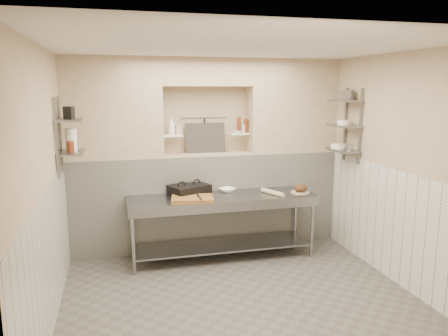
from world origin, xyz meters
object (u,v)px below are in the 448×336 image
object	(u,v)px
panini_press	(189,190)
mixing_bowl	(227,190)
bowl_alcove	(237,132)
rolling_pin	(273,192)
bread_loaf	(300,188)
jug_left	(71,140)
bottle_soap	(172,126)
prep_table	(222,214)
cutting_board	(193,199)

from	to	relation	value
panini_press	mixing_bowl	world-z (taller)	panini_press
bowl_alcove	rolling_pin	bearing A→B (deg)	-62.45
bread_loaf	jug_left	size ratio (longest dim) A/B	0.67
jug_left	bread_loaf	bearing A→B (deg)	-0.68
mixing_bowl	bottle_soap	xyz separation A→B (m)	(-0.74, 0.33, 0.91)
mixing_bowl	rolling_pin	distance (m)	0.66
panini_press	mixing_bowl	distance (m)	0.56
rolling_pin	bottle_soap	world-z (taller)	bottle_soap
prep_table	jug_left	size ratio (longest dim) A/B	9.45
prep_table	rolling_pin	xyz separation A→B (m)	(0.70, -0.09, 0.29)
jug_left	bottle_soap	bearing A→B (deg)	24.54
bottle_soap	mixing_bowl	bearing A→B (deg)	-24.23
cutting_board	bottle_soap	xyz separation A→B (m)	(-0.17, 0.70, 0.91)
prep_table	jug_left	bearing A→B (deg)	-178.83
prep_table	bowl_alcove	size ratio (longest dim) A/B	20.68
bread_loaf	mixing_bowl	bearing A→B (deg)	162.94
prep_table	rolling_pin	bearing A→B (deg)	-7.40
bottle_soap	bread_loaf	bearing A→B (deg)	-20.20
bottle_soap	jug_left	distance (m)	1.46
jug_left	bowl_alcove	bearing A→B (deg)	14.38
mixing_bowl	jug_left	xyz separation A→B (m)	(-2.07, -0.27, 0.82)
bread_loaf	jug_left	distance (m)	3.17
cutting_board	bread_loaf	size ratio (longest dim) A/B	3.02
rolling_pin	bottle_soap	xyz separation A→B (m)	(-1.32, 0.66, 0.91)
bread_loaf	bottle_soap	bearing A→B (deg)	159.80
bottle_soap	prep_table	bearing A→B (deg)	-42.72
prep_table	cutting_board	bearing A→B (deg)	-162.89
panini_press	bottle_soap	world-z (taller)	bottle_soap
jug_left	cutting_board	bearing A→B (deg)	-3.72
bread_loaf	jug_left	xyz separation A→B (m)	(-3.07, 0.04, 0.78)
cutting_board	prep_table	bearing A→B (deg)	17.11
cutting_board	mixing_bowl	size ratio (longest dim) A/B	2.47
bottle_soap	bowl_alcove	size ratio (longest dim) A/B	1.99
bowl_alcove	prep_table	bearing A→B (deg)	-123.75
bread_loaf	cutting_board	bearing A→B (deg)	-177.79
cutting_board	bottle_soap	bearing A→B (deg)	103.43
prep_table	bowl_alcove	world-z (taller)	bowl_alcove
prep_table	bottle_soap	bearing A→B (deg)	137.28
rolling_pin	jug_left	size ratio (longest dim) A/B	1.53
cutting_board	rolling_pin	bearing A→B (deg)	2.27
bread_loaf	bowl_alcove	distance (m)	1.25
prep_table	bread_loaf	xyz separation A→B (m)	(1.13, -0.08, 0.33)
prep_table	rolling_pin	world-z (taller)	rolling_pin
prep_table	rolling_pin	size ratio (longest dim) A/B	6.16
mixing_bowl	bowl_alcove	world-z (taller)	bowl_alcove
prep_table	jug_left	distance (m)	2.23
panini_press	bowl_alcove	world-z (taller)	bowl_alcove
mixing_bowl	bowl_alcove	bearing A→B (deg)	53.25
bottle_soap	cutting_board	bearing A→B (deg)	-76.57
prep_table	cutting_board	size ratio (longest dim) A/B	4.68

